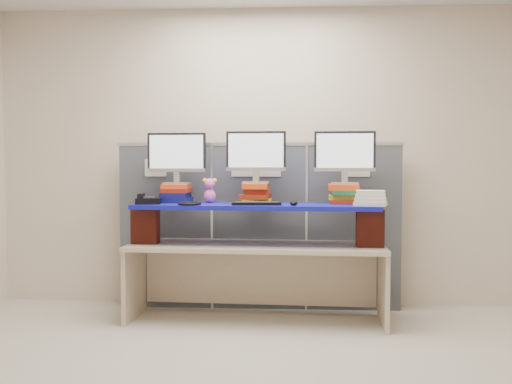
# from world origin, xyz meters

# --- Properties ---
(room) EXTENTS (5.00, 4.00, 2.80)m
(room) POSITION_xyz_m (0.00, 0.00, 1.40)
(room) COLOR beige
(room) RESTS_ON ground
(cubicle_partition) EXTENTS (2.60, 0.06, 1.53)m
(cubicle_partition) POSITION_xyz_m (-0.00, 1.78, 0.77)
(cubicle_partition) COLOR #484D55
(cubicle_partition) RESTS_ON ground
(desk) EXTENTS (2.19, 0.73, 0.66)m
(desk) POSITION_xyz_m (-0.00, 1.35, 0.52)
(desk) COLOR beige
(desk) RESTS_ON ground
(brick_pier_left) EXTENTS (0.23, 0.13, 0.31)m
(brick_pier_left) POSITION_xyz_m (-0.95, 1.35, 0.81)
(brick_pier_left) COLOR maroon
(brick_pier_left) RESTS_ON desk
(brick_pier_right) EXTENTS (0.23, 0.13, 0.31)m
(brick_pier_right) POSITION_xyz_m (0.94, 1.26, 0.81)
(brick_pier_right) COLOR maroon
(brick_pier_right) RESTS_ON desk
(blue_board) EXTENTS (2.07, 0.61, 0.04)m
(blue_board) POSITION_xyz_m (-0.00, 1.35, 0.98)
(blue_board) COLOR #110C97
(blue_board) RESTS_ON brick_pier_left
(book_stack_left) EXTENTS (0.26, 0.30, 0.16)m
(book_stack_left) POSITION_xyz_m (-0.71, 1.50, 1.08)
(book_stack_left) COLOR #121250
(book_stack_left) RESTS_ON blue_board
(book_stack_center) EXTENTS (0.28, 0.30, 0.17)m
(book_stack_center) POSITION_xyz_m (-0.01, 1.47, 1.08)
(book_stack_center) COLOR gold
(book_stack_center) RESTS_ON blue_board
(book_stack_right) EXTENTS (0.27, 0.33, 0.16)m
(book_stack_right) POSITION_xyz_m (0.74, 1.44, 1.08)
(book_stack_right) COLOR maroon
(book_stack_right) RESTS_ON blue_board
(monitor_left) EXTENTS (0.51, 0.15, 0.45)m
(monitor_left) POSITION_xyz_m (-0.70, 1.51, 1.41)
(monitor_left) COLOR #A5A5AA
(monitor_left) RESTS_ON book_stack_left
(monitor_center) EXTENTS (0.51, 0.15, 0.45)m
(monitor_center) POSITION_xyz_m (-0.01, 1.47, 1.42)
(monitor_center) COLOR #A5A5AA
(monitor_center) RESTS_ON book_stack_center
(monitor_right) EXTENTS (0.51, 0.15, 0.45)m
(monitor_right) POSITION_xyz_m (0.74, 1.44, 1.42)
(monitor_right) COLOR #A5A5AA
(monitor_right) RESTS_ON book_stack_right
(keyboard) EXTENTS (0.41, 0.16, 0.03)m
(keyboard) POSITION_xyz_m (0.01, 1.23, 1.01)
(keyboard) COLOR black
(keyboard) RESTS_ON blue_board
(mouse) EXTENTS (0.10, 0.13, 0.04)m
(mouse) POSITION_xyz_m (0.31, 1.21, 1.02)
(mouse) COLOR black
(mouse) RESTS_ON blue_board
(desk_phone) EXTENTS (0.23, 0.21, 0.09)m
(desk_phone) POSITION_xyz_m (-0.92, 1.31, 1.03)
(desk_phone) COLOR black
(desk_phone) RESTS_ON blue_board
(headset) EXTENTS (0.24, 0.24, 0.02)m
(headset) POSITION_xyz_m (-0.54, 1.21, 1.01)
(headset) COLOR black
(headset) RESTS_ON blue_board
(plush_toy) EXTENTS (0.13, 0.09, 0.21)m
(plush_toy) POSITION_xyz_m (-0.41, 1.47, 1.11)
(plush_toy) COLOR #FD60B5
(plush_toy) RESTS_ON blue_board
(binder_stack) EXTENTS (0.29, 0.25, 0.12)m
(binder_stack) POSITION_xyz_m (0.93, 1.21, 1.06)
(binder_stack) COLOR #F0E9CD
(binder_stack) RESTS_ON blue_board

